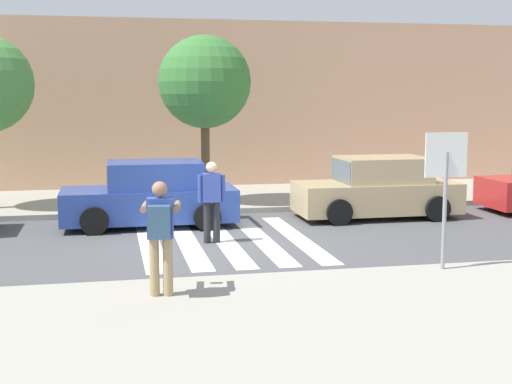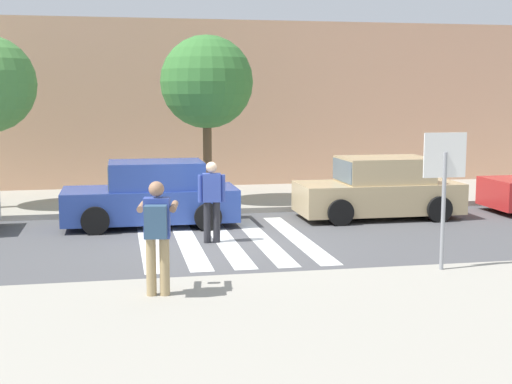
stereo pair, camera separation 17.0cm
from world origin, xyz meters
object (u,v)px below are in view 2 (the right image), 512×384
object	(u,v)px
stop_sign	(444,171)
parked_car_blue	(152,196)
street_tree_center	(207,83)
photographer_with_backpack	(157,228)
parked_car_tan	(380,190)
pedestrian_crossing	(212,197)

from	to	relation	value
stop_sign	parked_car_blue	xyz separation A→B (m)	(-4.63, 5.84, -1.12)
parked_car_blue	street_tree_center	distance (m)	3.95
street_tree_center	photographer_with_backpack	bearing A→B (deg)	-101.99
parked_car_tan	parked_car_blue	bearing A→B (deg)	180.00
pedestrian_crossing	street_tree_center	bearing A→B (deg)	83.79
stop_sign	photographer_with_backpack	size ratio (longest dim) A/B	1.36
pedestrian_crossing	stop_sign	bearing A→B (deg)	-46.02
stop_sign	parked_car_blue	bearing A→B (deg)	128.44
stop_sign	street_tree_center	world-z (taller)	street_tree_center
pedestrian_crossing	street_tree_center	size ratio (longest dim) A/B	0.38
parked_car_tan	pedestrian_crossing	bearing A→B (deg)	-154.22
photographer_with_backpack	street_tree_center	world-z (taller)	street_tree_center
parked_car_blue	street_tree_center	xyz separation A→B (m)	(1.64, 2.35, 2.71)
parked_car_tan	street_tree_center	distance (m)	5.45
stop_sign	parked_car_blue	size ratio (longest dim) A/B	0.57
stop_sign	street_tree_center	size ratio (longest dim) A/B	0.51
parked_car_tan	street_tree_center	xyz separation A→B (m)	(-4.10, 2.35, 2.71)
stop_sign	parked_car_tan	xyz separation A→B (m)	(1.10, 5.84, -1.12)
pedestrian_crossing	parked_car_tan	world-z (taller)	pedestrian_crossing
parked_car_blue	parked_car_tan	bearing A→B (deg)	-0.00
street_tree_center	parked_car_blue	bearing A→B (deg)	-124.85
parked_car_blue	street_tree_center	size ratio (longest dim) A/B	0.90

